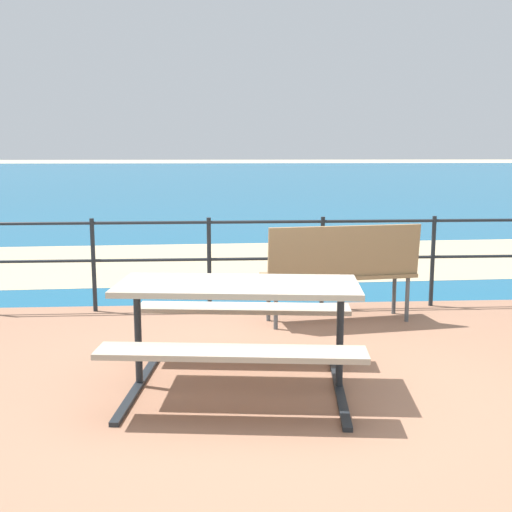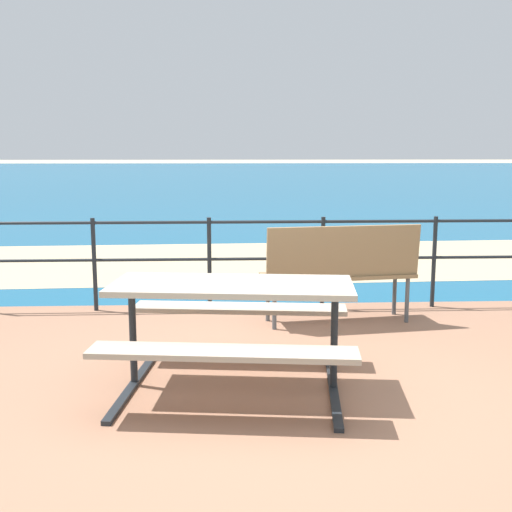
{
  "view_description": "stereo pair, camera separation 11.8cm",
  "coord_description": "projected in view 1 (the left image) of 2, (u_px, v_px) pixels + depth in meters",
  "views": [
    {
      "loc": [
        -0.52,
        -3.99,
        1.7
      ],
      "look_at": [
        -0.11,
        2.29,
        0.64
      ],
      "focal_mm": 43.93,
      "sensor_mm": 36.0,
      "label": 1
    },
    {
      "loc": [
        -0.4,
        -4.0,
        1.7
      ],
      "look_at": [
        -0.11,
        2.29,
        0.64
      ],
      "focal_mm": 43.93,
      "sensor_mm": 36.0,
      "label": 2
    }
  ],
  "objects": [
    {
      "name": "railing_fence",
      "position": [
        266.0,
        251.0,
        6.49
      ],
      "size": [
        5.94,
        0.04,
        0.96
      ],
      "color": "#1E2328",
      "rests_on": "patio_paving"
    },
    {
      "name": "patio_paving",
      "position": [
        294.0,
        400.0,
        4.23
      ],
      "size": [
        6.4,
        5.2,
        0.06
      ],
      "primitive_type": "cube",
      "color": "#996B51",
      "rests_on": "ground"
    },
    {
      "name": "park_bench",
      "position": [
        342.0,
        265.0,
        5.92
      ],
      "size": [
        1.51,
        0.62,
        0.96
      ],
      "rotation": [
        0.0,
        0.0,
        3.28
      ],
      "color": "#8C704C",
      "rests_on": "patio_paving"
    },
    {
      "name": "sea_water",
      "position": [
        222.0,
        176.0,
        43.6
      ],
      "size": [
        90.0,
        90.0,
        0.01
      ],
      "primitive_type": "cube",
      "color": "#145B84",
      "rests_on": "ground"
    },
    {
      "name": "beach_strip",
      "position": [
        249.0,
        261.0,
        9.77
      ],
      "size": [
        54.1,
        5.83,
        0.01
      ],
      "primitive_type": "cube",
      "rotation": [
        0.0,
        0.0,
        0.04
      ],
      "color": "tan",
      "rests_on": "ground"
    },
    {
      "name": "picnic_table",
      "position": [
        238.0,
        310.0,
        4.28
      ],
      "size": [
        1.78,
        1.52,
        0.75
      ],
      "rotation": [
        0.0,
        0.0,
        -0.12
      ],
      "color": "tan",
      "rests_on": "patio_paving"
    },
    {
      "name": "ground_plane",
      "position": [
        294.0,
        404.0,
        4.24
      ],
      "size": [
        240.0,
        240.0,
        0.0
      ],
      "primitive_type": "plane",
      "color": "beige"
    }
  ]
}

